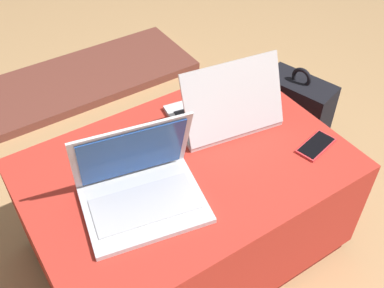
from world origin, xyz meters
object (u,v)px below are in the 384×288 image
object	(u,v)px
cell_phone	(316,146)
backpack	(293,123)
laptop_far	(225,110)
laptop_near	(140,186)

from	to	relation	value
cell_phone	backpack	distance (m)	0.47
laptop_far	laptop_near	bearing A→B (deg)	29.13
laptop_near	cell_phone	distance (m)	0.60
laptop_far	backpack	world-z (taller)	laptop_far
laptop_far	backpack	size ratio (longest dim) A/B	0.78
laptop_near	laptop_far	distance (m)	0.44
laptop_near	cell_phone	world-z (taller)	laptop_near
laptop_near	laptop_far	bearing A→B (deg)	31.61
laptop_near	laptop_far	xyz separation A→B (m)	(0.41, 0.15, -0.00)
laptop_far	cell_phone	world-z (taller)	laptop_far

